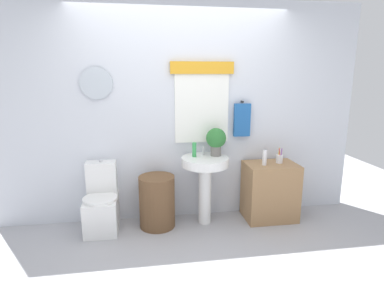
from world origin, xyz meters
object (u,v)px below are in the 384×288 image
object	(u,v)px
potted_plant	(216,140)
toothbrush_cup	(279,159)
wooden_cabinet	(270,191)
lotion_bottle	(265,158)
pedestal_sink	(205,173)
toilet	(102,204)
soap_bottle	(194,150)
laundry_hamper	(157,201)

from	to	relation	value
potted_plant	toothbrush_cup	xyz separation A→B (m)	(0.78, -0.04, -0.25)
wooden_cabinet	potted_plant	world-z (taller)	potted_plant
lotion_bottle	toothbrush_cup	distance (m)	0.23
pedestal_sink	lotion_bottle	xyz separation A→B (m)	(0.71, -0.04, 0.17)
toilet	lotion_bottle	size ratio (longest dim) A/B	4.39
pedestal_sink	soap_bottle	bearing A→B (deg)	157.38
wooden_cabinet	lotion_bottle	distance (m)	0.46
toilet	soap_bottle	distance (m)	1.24
laundry_hamper	wooden_cabinet	size ratio (longest dim) A/B	0.87
laundry_hamper	toothbrush_cup	size ratio (longest dim) A/B	3.30
lotion_bottle	toothbrush_cup	xyz separation A→B (m)	(0.22, 0.06, -0.04)
pedestal_sink	potted_plant	bearing A→B (deg)	23.20
laundry_hamper	pedestal_sink	distance (m)	0.65
toilet	pedestal_sink	world-z (taller)	pedestal_sink
soap_bottle	potted_plant	bearing A→B (deg)	2.20
pedestal_sink	wooden_cabinet	distance (m)	0.86
toilet	laundry_hamper	size ratio (longest dim) A/B	1.29
lotion_bottle	toothbrush_cup	world-z (taller)	toothbrush_cup
laundry_hamper	lotion_bottle	bearing A→B (deg)	-1.80
potted_plant	toothbrush_cup	size ratio (longest dim) A/B	1.79
wooden_cabinet	toothbrush_cup	distance (m)	0.42
toilet	soap_bottle	size ratio (longest dim) A/B	4.65
toothbrush_cup	toilet	bearing A→B (deg)	179.52
wooden_cabinet	lotion_bottle	world-z (taller)	lotion_bottle
potted_plant	lotion_bottle	distance (m)	0.62
toilet	soap_bottle	bearing A→B (deg)	0.66
laundry_hamper	wooden_cabinet	world-z (taller)	wooden_cabinet
lotion_bottle	potted_plant	bearing A→B (deg)	170.02
pedestal_sink	toothbrush_cup	world-z (taller)	toothbrush_cup
toilet	laundry_hamper	world-z (taller)	toilet
wooden_cabinet	lotion_bottle	bearing A→B (deg)	-159.62
wooden_cabinet	lotion_bottle	xyz separation A→B (m)	(-0.11, -0.04, 0.44)
laundry_hamper	toothbrush_cup	bearing A→B (deg)	0.77
wooden_cabinet	potted_plant	distance (m)	0.95
pedestal_sink	soap_bottle	xyz separation A→B (m)	(-0.12, 0.05, 0.28)
toilet	laundry_hamper	xyz separation A→B (m)	(0.63, -0.04, 0.01)
toilet	laundry_hamper	bearing A→B (deg)	-3.41
toilet	pedestal_sink	bearing A→B (deg)	-1.80
wooden_cabinet	soap_bottle	size ratio (longest dim) A/B	4.14
lotion_bottle	pedestal_sink	bearing A→B (deg)	176.77
wooden_cabinet	soap_bottle	distance (m)	1.09
pedestal_sink	toilet	bearing A→B (deg)	178.20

